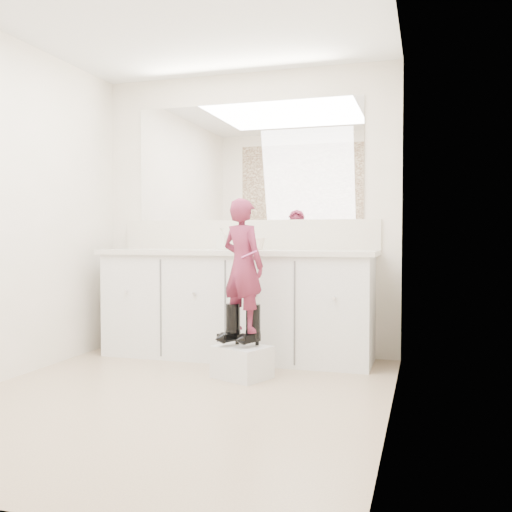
% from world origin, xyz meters
% --- Properties ---
extents(floor, '(3.00, 3.00, 0.00)m').
position_xyz_m(floor, '(0.00, 0.00, 0.00)').
color(floor, '#91745F').
rests_on(floor, ground).
extents(ceiling, '(3.00, 3.00, 0.00)m').
position_xyz_m(ceiling, '(0.00, 0.00, 2.40)').
color(ceiling, white).
rests_on(ceiling, wall_back).
extents(wall_back, '(2.60, 0.00, 2.60)m').
position_xyz_m(wall_back, '(0.00, 1.50, 1.20)').
color(wall_back, beige).
rests_on(wall_back, floor).
extents(wall_right, '(0.00, 3.00, 3.00)m').
position_xyz_m(wall_right, '(1.30, 0.00, 1.20)').
color(wall_right, beige).
rests_on(wall_right, floor).
extents(vanity_cabinet, '(2.20, 0.55, 0.85)m').
position_xyz_m(vanity_cabinet, '(0.00, 1.23, 0.42)').
color(vanity_cabinet, silver).
rests_on(vanity_cabinet, floor).
extents(countertop, '(2.28, 0.58, 0.04)m').
position_xyz_m(countertop, '(0.00, 1.21, 0.87)').
color(countertop, beige).
rests_on(countertop, vanity_cabinet).
extents(backsplash, '(2.28, 0.03, 0.25)m').
position_xyz_m(backsplash, '(0.00, 1.49, 1.02)').
color(backsplash, beige).
rests_on(backsplash, countertop).
extents(mirror, '(2.00, 0.02, 1.00)m').
position_xyz_m(mirror, '(0.00, 1.49, 1.64)').
color(mirror, white).
rests_on(mirror, wall_back).
extents(faucet, '(0.08, 0.08, 0.10)m').
position_xyz_m(faucet, '(0.00, 1.38, 0.94)').
color(faucet, silver).
rests_on(faucet, countertop).
extents(cup, '(0.14, 0.14, 0.10)m').
position_xyz_m(cup, '(0.18, 1.26, 0.94)').
color(cup, beige).
rests_on(cup, countertop).
extents(soap_bottle, '(0.09, 0.09, 0.18)m').
position_xyz_m(soap_bottle, '(-0.12, 1.21, 0.98)').
color(soap_bottle, beige).
rests_on(soap_bottle, countertop).
extents(step_stool, '(0.44, 0.41, 0.23)m').
position_xyz_m(step_stool, '(0.25, 0.60, 0.11)').
color(step_stool, silver).
rests_on(step_stool, floor).
extents(boot_left, '(0.18, 0.22, 0.30)m').
position_xyz_m(boot_left, '(0.18, 0.62, 0.37)').
color(boot_left, black).
rests_on(boot_left, step_stool).
extents(boot_right, '(0.18, 0.22, 0.30)m').
position_xyz_m(boot_right, '(0.33, 0.62, 0.37)').
color(boot_right, black).
rests_on(boot_right, step_stool).
extents(toddler, '(0.40, 0.34, 0.94)m').
position_xyz_m(toddler, '(0.25, 0.62, 0.80)').
color(toddler, '#A13158').
rests_on(toddler, step_stool).
extents(toothbrush, '(0.13, 0.07, 0.06)m').
position_xyz_m(toothbrush, '(0.32, 0.54, 0.88)').
color(toothbrush, '#DD55AA').
rests_on(toothbrush, toddler).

